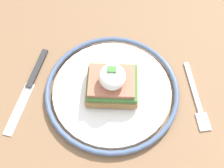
# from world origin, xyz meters

# --- Properties ---
(dining_table) EXTENTS (0.86, 0.77, 0.75)m
(dining_table) POSITION_xyz_m (0.00, 0.00, 0.62)
(dining_table) COLOR #846042
(dining_table) RESTS_ON ground_plane
(plate) EXTENTS (0.26, 0.26, 0.02)m
(plate) POSITION_xyz_m (-0.04, -0.01, 0.76)
(plate) COLOR white
(plate) RESTS_ON dining_table
(sandwich) EXTENTS (0.10, 0.08, 0.07)m
(sandwich) POSITION_xyz_m (-0.04, -0.01, 0.79)
(sandwich) COLOR #9E703D
(sandwich) RESTS_ON plate
(fork) EXTENTS (0.04, 0.15, 0.00)m
(fork) POSITION_xyz_m (-0.20, -0.00, 0.76)
(fork) COLOR silver
(fork) RESTS_ON dining_table
(knife) EXTENTS (0.06, 0.20, 0.01)m
(knife) POSITION_xyz_m (0.13, -0.03, 0.76)
(knife) COLOR #2D2D2D
(knife) RESTS_ON dining_table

